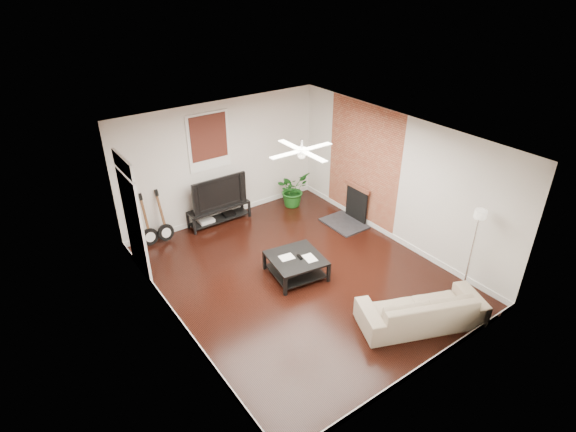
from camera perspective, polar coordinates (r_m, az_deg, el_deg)
name	(u,v)px	position (r m, az deg, el deg)	size (l,w,h in m)	color
room	(301,213)	(8.38, 1.59, 0.41)	(5.01, 6.01, 2.81)	black
brick_accent	(363,165)	(10.55, 9.21, 6.30)	(0.02, 2.20, 2.80)	#9F4C33
fireplace	(350,205)	(10.76, 7.72, 1.35)	(0.80, 1.10, 0.92)	black
window_back	(209,142)	(10.35, -9.78, 9.07)	(1.00, 0.06, 1.30)	#3E1A10
door_left	(134,217)	(9.02, -18.57, -0.08)	(0.08, 1.00, 2.50)	white
tv_stand	(219,214)	(10.91, -8.50, 0.20)	(1.48, 0.40, 0.42)	black
tv	(217,191)	(10.66, -8.78, 3.02)	(1.33, 0.17, 0.76)	black
coffee_table	(296,266)	(9.02, 0.98, -6.22)	(0.99, 0.99, 0.41)	black
sofa	(422,308)	(8.20, 16.21, -10.88)	(2.11, 0.82, 0.62)	tan
floor_lamp	(472,252)	(8.87, 21.77, -4.19)	(0.28, 0.28, 1.72)	silver
potted_plant	(293,189)	(11.47, 0.57, 3.34)	(0.79, 0.68, 0.87)	#185618
guitar_left	(147,221)	(10.16, -17.03, -0.61)	(0.37, 0.26, 1.20)	black
guitar_right	(164,217)	(10.23, -15.15, -0.12)	(0.37, 0.26, 1.20)	black
ceiling_fan	(302,151)	(7.87, 1.71, 8.10)	(1.24, 1.24, 0.32)	white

